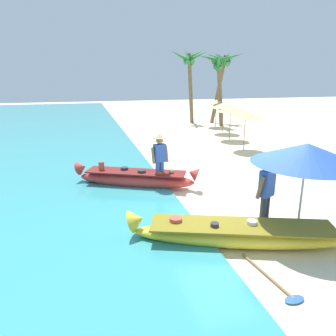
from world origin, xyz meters
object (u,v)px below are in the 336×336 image
(boat_yellow_foreground, at_px, (241,234))
(paddle, at_px, (276,283))
(boat_red_midground, at_px, (136,178))
(person_vendor_hatted, at_px, (160,158))
(palm_tree_tall_inland, at_px, (189,64))
(patio_umbrella_large, at_px, (307,154))
(palm_tree_leaning_seaward, at_px, (224,65))
(palm_tree_mid_cluster, at_px, (219,68))
(person_tourist_customer, at_px, (266,192))

(boat_yellow_foreground, xyz_separation_m, paddle, (-0.05, -1.39, -0.23))
(boat_red_midground, distance_m, person_vendor_hatted, 1.10)
(palm_tree_tall_inland, xyz_separation_m, paddle, (-4.83, -19.15, -4.32))
(patio_umbrella_large, bearing_deg, boat_yellow_foreground, -176.27)
(palm_tree_tall_inland, bearing_deg, palm_tree_leaning_seaward, -10.22)
(boat_red_midground, height_order, palm_tree_mid_cluster, palm_tree_mid_cluster)
(boat_yellow_foreground, bearing_deg, person_tourist_customer, 29.71)
(boat_red_midground, bearing_deg, palm_tree_tall_inland, 64.95)
(patio_umbrella_large, xyz_separation_m, palm_tree_tall_inland, (3.30, 17.66, 2.45))
(palm_tree_leaning_seaward, bearing_deg, palm_tree_tall_inland, 169.78)
(palm_tree_leaning_seaward, relative_size, palm_tree_mid_cluster, 1.05)
(person_tourist_customer, bearing_deg, patio_umbrella_large, -30.23)
(palm_tree_tall_inland, bearing_deg, paddle, -104.15)
(person_vendor_hatted, distance_m, palm_tree_leaning_seaward, 16.14)
(boat_yellow_foreground, distance_m, palm_tree_leaning_seaward, 19.22)
(boat_red_midground, relative_size, paddle, 2.52)
(boat_red_midground, xyz_separation_m, person_vendor_hatted, (0.70, -0.40, 0.74))
(boat_yellow_foreground, xyz_separation_m, patio_umbrella_large, (1.48, 0.10, 1.63))
(palm_tree_tall_inland, height_order, palm_tree_mid_cluster, palm_tree_tall_inland)
(boat_red_midground, height_order, person_vendor_hatted, person_vendor_hatted)
(palm_tree_tall_inland, xyz_separation_m, palm_tree_leaning_seaward, (2.57, -0.46, -0.04))
(patio_umbrella_large, relative_size, palm_tree_tall_inland, 0.43)
(boat_yellow_foreground, bearing_deg, palm_tree_leaning_seaward, 66.98)
(palm_tree_tall_inland, distance_m, palm_tree_leaning_seaward, 2.61)
(person_vendor_hatted, relative_size, palm_tree_mid_cluster, 0.36)
(boat_red_midground, relative_size, palm_tree_mid_cluster, 0.77)
(patio_umbrella_large, distance_m, palm_tree_leaning_seaward, 18.33)
(boat_red_midground, height_order, person_tourist_customer, person_tourist_customer)
(patio_umbrella_large, height_order, paddle, patio_umbrella_large)
(person_tourist_customer, distance_m, paddle, 2.26)
(person_vendor_hatted, height_order, palm_tree_leaning_seaward, palm_tree_leaning_seaward)
(person_vendor_hatted, distance_m, person_tourist_customer, 3.72)
(palm_tree_tall_inland, bearing_deg, boat_red_midground, -115.05)
(palm_tree_tall_inland, xyz_separation_m, palm_tree_mid_cluster, (1.43, -2.17, -0.31))
(person_tourist_customer, bearing_deg, palm_tree_tall_inland, 77.12)
(person_tourist_customer, xyz_separation_m, palm_tree_leaning_seaward, (6.52, 16.82, 3.35))
(boat_red_midground, height_order, patio_umbrella_large, patio_umbrella_large)
(boat_yellow_foreground, distance_m, palm_tree_mid_cluster, 17.20)
(palm_tree_tall_inland, relative_size, palm_tree_mid_cluster, 1.07)
(person_tourist_customer, relative_size, palm_tree_leaning_seaward, 0.32)
(person_tourist_customer, bearing_deg, palm_tree_leaning_seaward, 68.82)
(person_vendor_hatted, xyz_separation_m, palm_tree_tall_inland, (5.64, 13.97, 3.30))
(palm_tree_tall_inland, distance_m, palm_tree_mid_cluster, 2.62)
(boat_yellow_foreground, relative_size, paddle, 3.09)
(boat_yellow_foreground, distance_m, person_tourist_customer, 1.19)
(palm_tree_mid_cluster, height_order, paddle, palm_tree_mid_cluster)
(person_tourist_customer, height_order, paddle, person_tourist_customer)
(boat_red_midground, relative_size, patio_umbrella_large, 1.67)
(palm_tree_leaning_seaward, bearing_deg, paddle, -111.59)
(person_vendor_hatted, distance_m, paddle, 5.34)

